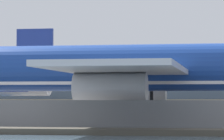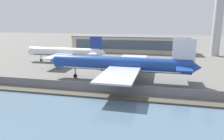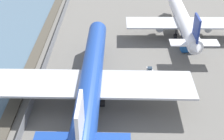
{
  "view_description": "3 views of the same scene",
  "coord_description": "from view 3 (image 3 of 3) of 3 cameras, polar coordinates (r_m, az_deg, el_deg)",
  "views": [
    {
      "loc": [
        16.12,
        -73.24,
        3.09
      ],
      "look_at": [
        4.16,
        0.11,
        6.12
      ],
      "focal_mm": 105.0,
      "sensor_mm": 36.0,
      "label": 1
    },
    {
      "loc": [
        19.72,
        -77.78,
        21.9
      ],
      "look_at": [
        1.03,
        3.47,
        2.48
      ],
      "focal_mm": 35.0,
      "sensor_mm": 36.0,
      "label": 2
    },
    {
      "loc": [
        65.73,
        3.44,
        47.53
      ],
      "look_at": [
        -2.92,
        2.61,
        2.53
      ],
      "focal_mm": 50.0,
      "sensor_mm": 36.0,
      "label": 3
    }
  ],
  "objects": [
    {
      "name": "ground_plane",
      "position": [
        81.19,
        -1.87,
        -2.61
      ],
      "size": [
        500.0,
        500.0,
        0.0
      ],
      "primitive_type": "plane",
      "color": "#66635E"
    },
    {
      "name": "perimeter_fence",
      "position": [
        82.63,
        -13.04,
        -1.69
      ],
      "size": [
        280.0,
        0.1,
        2.78
      ],
      "color": "slate",
      "rests_on": "ground"
    },
    {
      "name": "cargo_jet_blue",
      "position": [
        72.97,
        -3.84,
        -1.5
      ],
      "size": [
        55.69,
        47.65,
        15.82
      ],
      "color": "#193D93",
      "rests_on": "ground"
    },
    {
      "name": "baggage_tug",
      "position": [
        85.36,
        6.92,
        -0.22
      ],
      "size": [
        3.21,
        1.63,
        1.8
      ],
      "color": "white",
      "rests_on": "ground"
    },
    {
      "name": "passenger_jet_white",
      "position": [
        105.86,
        12.88,
        8.86
      ],
      "size": [
        44.24,
        37.35,
        13.81
      ],
      "color": "white",
      "rests_on": "ground"
    },
    {
      "name": "shoreline_seawall",
      "position": [
        84.44,
        -15.92,
        -2.28
      ],
      "size": [
        320.0,
        3.0,
        0.5
      ],
      "color": "#474238",
      "rests_on": "ground"
    },
    {
      "name": "ops_van",
      "position": [
        97.94,
        13.88,
        4.01
      ],
      "size": [
        3.0,
        5.49,
        2.48
      ],
      "color": "#19519E",
      "rests_on": "ground"
    }
  ]
}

